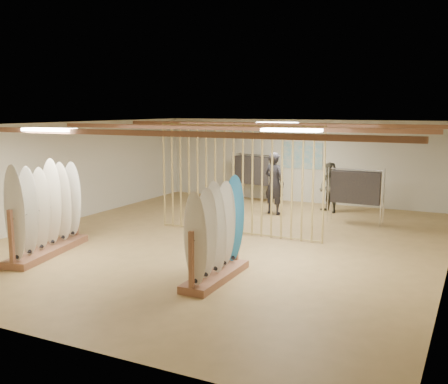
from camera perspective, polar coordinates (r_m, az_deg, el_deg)
The scene contains 15 objects.
floor at distance 12.72m, azimuth 0.00°, elevation -5.35°, with size 12.00×12.00×0.00m, color tan.
ceiling at distance 12.32m, azimuth 0.00°, elevation 7.37°, with size 12.00×12.00×0.00m, color gray.
wall_back at distance 17.98m, azimuth 8.52°, elevation 3.34°, with size 12.00×12.00×0.00m, color beige.
wall_front at distance 7.64m, azimuth -20.47°, elevation -4.89°, with size 12.00×12.00×0.00m, color beige.
wall_left at distance 15.31m, azimuth -17.03°, elevation 2.05°, with size 12.00×12.00×0.00m, color beige.
ceiling_slats at distance 12.32m, azimuth 0.00°, elevation 7.00°, with size 9.50×6.12×0.10m, color #955F43.
light_panels at distance 12.32m, azimuth 0.00°, elevation 7.09°, with size 1.20×0.35×0.06m, color white.
bamboo_partition at distance 13.16m, azimuth 1.55°, elevation 1.35°, with size 4.45×0.05×2.78m.
poster at distance 17.94m, azimuth 8.52°, elevation 3.97°, with size 1.40×0.03×0.90m, color teal.
rack_left at distance 12.08m, azimuth -18.75°, elevation -3.22°, with size 1.06×2.58×2.03m.
rack_right at distance 9.75m, azimuth -0.91°, elevation -5.94°, with size 0.55×1.99×1.88m.
clothing_rack_a at distance 17.98m, azimuth 3.30°, elevation 2.40°, with size 1.52×0.71×1.66m.
clothing_rack_b at distance 14.93m, azimuth 14.18°, elevation 0.50°, with size 1.45×0.38×1.56m.
shopper_a at distance 15.82m, azimuth 5.49°, elevation 1.40°, with size 0.78×0.53×2.13m, color black.
shopper_b at distance 16.33m, azimuth 11.46°, elevation 0.82°, with size 0.84×0.66×1.75m, color #3B382D.
Camera 1 is at (5.46, -11.04, 3.17)m, focal length 42.00 mm.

